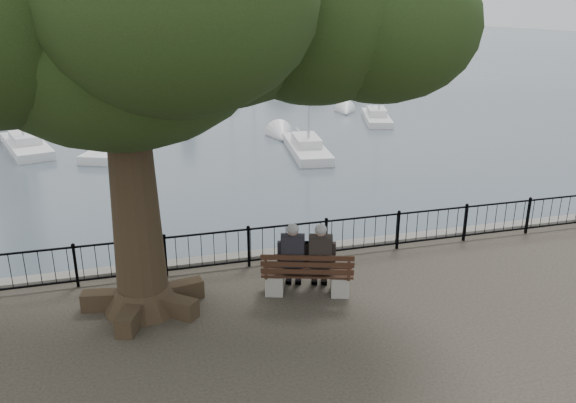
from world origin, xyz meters
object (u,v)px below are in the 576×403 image
object	(u,v)px
person_left	(293,260)
lion_monument	(183,57)
bench	(307,279)
tree	(166,2)
person_right	(320,260)

from	to	relation	value
person_left	lion_monument	distance (m)	49.01
bench	lion_monument	bearing A→B (deg)	87.62
person_left	bench	bearing A→B (deg)	-37.81
person_left	tree	size ratio (longest dim) A/B	0.15
bench	tree	size ratio (longest dim) A/B	0.18
bench	person_left	bearing A→B (deg)	142.19
bench	person_right	world-z (taller)	person_right
person_right	bench	bearing A→B (deg)	-175.48
bench	lion_monument	xyz separation A→B (m)	(2.04, 49.17, 0.79)
person_left	person_right	world-z (taller)	same
bench	person_left	world-z (taller)	person_left
bench	person_right	distance (m)	0.50
person_left	lion_monument	size ratio (longest dim) A/B	0.20
person_left	lion_monument	world-z (taller)	lion_monument
tree	lion_monument	bearing A→B (deg)	84.50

